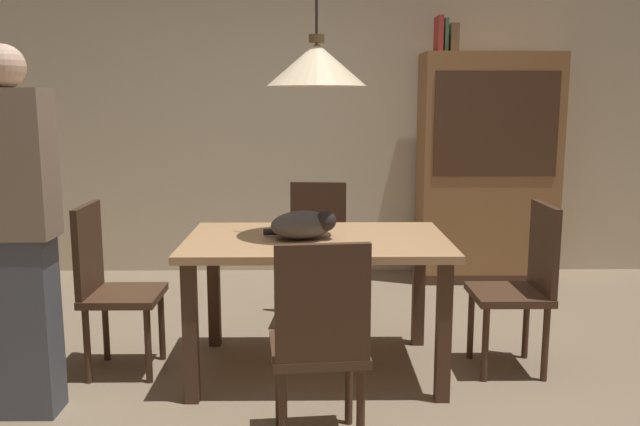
% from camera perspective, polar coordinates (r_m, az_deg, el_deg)
% --- Properties ---
extents(ground, '(10.00, 10.00, 0.00)m').
position_cam_1_polar(ground, '(3.42, 0.34, -15.93)').
color(ground, '#847056').
extents(back_wall, '(6.40, 0.10, 2.90)m').
position_cam_1_polar(back_wall, '(5.74, -0.09, 9.37)').
color(back_wall, beige).
rests_on(back_wall, ground).
extents(dining_table, '(1.40, 0.90, 0.75)m').
position_cam_1_polar(dining_table, '(3.59, -0.28, -3.70)').
color(dining_table, tan).
rests_on(dining_table, ground).
extents(chair_near_front, '(0.44, 0.44, 0.93)m').
position_cam_1_polar(chair_near_front, '(2.79, -0.01, -10.63)').
color(chair_near_front, '#472D1E').
rests_on(chair_near_front, ground).
extents(chair_right_side, '(0.40, 0.40, 0.93)m').
position_cam_1_polar(chair_right_side, '(3.81, 17.05, -5.51)').
color(chair_right_side, '#472D1E').
rests_on(chair_right_side, ground).
extents(chair_left_side, '(0.40, 0.40, 0.93)m').
position_cam_1_polar(chair_left_side, '(3.79, -17.67, -5.59)').
color(chair_left_side, '#472D1E').
rests_on(chair_left_side, ground).
extents(chair_far_back, '(0.43, 0.43, 0.93)m').
position_cam_1_polar(chair_far_back, '(4.48, -0.25, -2.81)').
color(chair_far_back, '#472D1E').
rests_on(chair_far_back, ground).
extents(cat_sleeping, '(0.41, 0.33, 0.16)m').
position_cam_1_polar(cat_sleeping, '(3.53, -1.39, -1.00)').
color(cat_sleeping, '#4C4742').
rests_on(cat_sleeping, dining_table).
extents(pendant_lamp, '(0.52, 0.52, 1.30)m').
position_cam_1_polar(pendant_lamp, '(3.50, -0.29, 12.67)').
color(pendant_lamp, beige).
extents(hutch_bookcase, '(1.12, 0.45, 1.85)m').
position_cam_1_polar(hutch_bookcase, '(5.62, 14.12, 3.35)').
color(hutch_bookcase, olive).
rests_on(hutch_bookcase, ground).
extents(book_red_tall, '(0.04, 0.22, 0.28)m').
position_cam_1_polar(book_red_tall, '(5.52, 10.13, 14.83)').
color(book_red_tall, '#B73833').
rests_on(book_red_tall, hutch_bookcase).
extents(book_green_slim, '(0.03, 0.20, 0.26)m').
position_cam_1_polar(book_green_slim, '(5.53, 10.64, 14.70)').
color(book_green_slim, '#427A4C').
rests_on(book_green_slim, hutch_bookcase).
extents(book_brown_thick, '(0.06, 0.24, 0.22)m').
position_cam_1_polar(book_brown_thick, '(5.54, 11.27, 14.46)').
color(book_brown_thick, brown).
rests_on(book_brown_thick, hutch_bookcase).
extents(person_standing, '(0.36, 0.22, 1.72)m').
position_cam_1_polar(person_standing, '(3.36, -24.61, -1.63)').
color(person_standing, '#4C515B').
rests_on(person_standing, ground).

